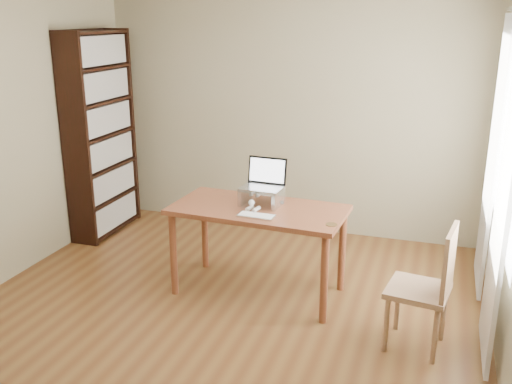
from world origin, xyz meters
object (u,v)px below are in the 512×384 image
object	(u,v)px
desk	(258,219)
cat	(264,195)
bookshelf	(101,135)
keyboard	(256,216)
chair	(430,284)
laptop	(264,180)

from	to	relation	value
desk	cat	world-z (taller)	cat
bookshelf	cat	xyz separation A→B (m)	(2.00, -0.75, -0.23)
keyboard	chair	size ratio (longest dim) A/B	0.32
keyboard	cat	world-z (taller)	cat
bookshelf	chair	distance (m)	3.65
keyboard	desk	bearing A→B (deg)	106.09
laptop	keyboard	size ratio (longest dim) A/B	1.17
bookshelf	keyboard	size ratio (longest dim) A/B	7.20
bookshelf	cat	size ratio (longest dim) A/B	4.30
cat	laptop	bearing A→B (deg)	115.53
cat	chair	bearing A→B (deg)	-12.76
laptop	chair	distance (m)	1.55
laptop	cat	size ratio (longest dim) A/B	0.70
bookshelf	chair	xyz separation A→B (m)	(3.36, -1.29, -0.56)
keyboard	laptop	bearing A→B (deg)	100.85
keyboard	cat	size ratio (longest dim) A/B	0.60
cat	bookshelf	bearing A→B (deg)	168.71
keyboard	chair	bearing A→B (deg)	-7.10
desk	cat	xyz separation A→B (m)	(0.01, 0.11, 0.17)
bookshelf	cat	distance (m)	2.15
desk	chair	bearing A→B (deg)	-14.53
desk	cat	size ratio (longest dim) A/B	2.93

